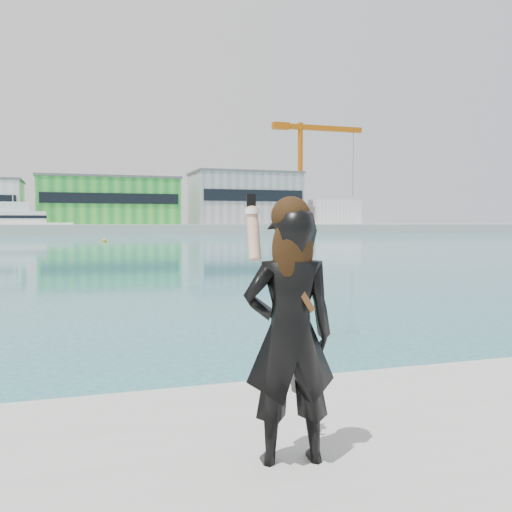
{
  "coord_description": "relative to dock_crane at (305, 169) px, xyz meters",
  "views": [
    {
      "loc": [
        -0.61,
        -4.3,
        2.37
      ],
      "look_at": [
        0.74,
        -0.2,
        2.11
      ],
      "focal_mm": 40.0,
      "sensor_mm": 36.0,
      "label": 1
    }
  ],
  "objects": [
    {
      "name": "woman",
      "position": [
        -52.46,
        -122.9,
        -13.38
      ],
      "size": [
        0.65,
        0.47,
        1.76
      ],
      "rotation": [
        0.0,
        0.0,
        3.02
      ],
      "color": "black",
      "rests_on": "near_quay"
    },
    {
      "name": "motor_yacht",
      "position": [
        -62.5,
        -6.92,
        -12.72
      ],
      "size": [
        18.06,
        5.77,
        8.33
      ],
      "rotation": [
        0.0,
        0.0,
        0.05
      ],
      "color": "white",
      "rests_on": "ground"
    },
    {
      "name": "far_quay",
      "position": [
        -53.2,
        8.0,
        -14.07
      ],
      "size": [
        320.0,
        40.0,
        2.0
      ],
      "primitive_type": "cube",
      "color": "#9E9E99",
      "rests_on": "ground"
    },
    {
      "name": "warehouse_grey_right",
      "position": [
        -13.2,
        5.98,
        -6.8
      ],
      "size": [
        25.5,
        15.35,
        12.5
      ],
      "color": "gray",
      "rests_on": "far_quay"
    },
    {
      "name": "buoy_extra",
      "position": [
        -49.62,
        -53.46,
        -15.07
      ],
      "size": [
        0.5,
        0.5,
        0.5
      ],
      "primitive_type": "sphere",
      "color": "gold",
      "rests_on": "ground"
    },
    {
      "name": "flagpole_right",
      "position": [
        -31.11,
        -1.0,
        -8.53
      ],
      "size": [
        1.28,
        0.16,
        8.0
      ],
      "color": "silver",
      "rests_on": "far_quay"
    },
    {
      "name": "buoy_near",
      "position": [
        -21.96,
        -39.65,
        -15.07
      ],
      "size": [
        0.5,
        0.5,
        0.5
      ],
      "primitive_type": "sphere",
      "color": "gold",
      "rests_on": "ground"
    },
    {
      "name": "ancillary_shed",
      "position": [
        8.8,
        4.0,
        -10.07
      ],
      "size": [
        12.0,
        10.0,
        6.0
      ],
      "primitive_type": "cube",
      "color": "silver",
      "rests_on": "far_quay"
    },
    {
      "name": "dock_crane",
      "position": [
        0.0,
        0.0,
        0.0
      ],
      "size": [
        23.0,
        4.0,
        24.0
      ],
      "color": "#CB5B0B",
      "rests_on": "far_quay"
    },
    {
      "name": "warehouse_green",
      "position": [
        -45.2,
        5.98,
        -7.81
      ],
      "size": [
        30.6,
        16.36,
        10.5
      ],
      "color": "green",
      "rests_on": "far_quay"
    }
  ]
}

